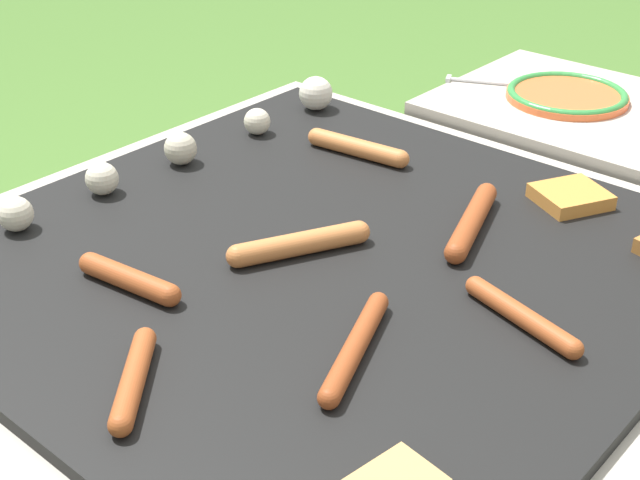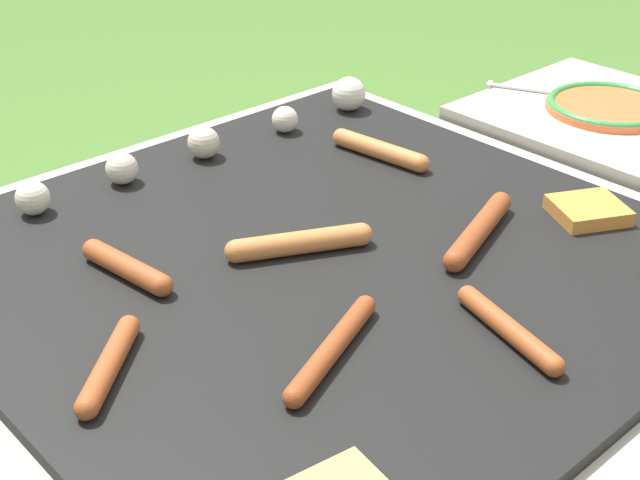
% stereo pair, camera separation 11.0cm
% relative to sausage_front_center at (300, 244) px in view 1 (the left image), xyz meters
% --- Properties ---
extents(grill, '(0.97, 0.97, 0.41)m').
position_rel_sausage_front_center_xyz_m(grill, '(0.02, -0.02, -0.22)').
color(grill, '#B2AA9E').
rests_on(grill, ground_plane).
extents(side_ledge, '(0.40, 0.52, 0.41)m').
position_rel_sausage_front_center_xyz_m(side_ledge, '(0.71, -0.05, -0.22)').
color(side_ledge, '#B2AA9E').
rests_on(side_ledge, ground_plane).
extents(sausage_front_right, '(0.13, 0.11, 0.02)m').
position_rel_sausage_front_center_xyz_m(sausage_front_right, '(-0.30, -0.05, -0.00)').
color(sausage_front_right, '#A34C23').
rests_on(sausage_front_right, grill).
extents(sausage_back_center, '(0.06, 0.17, 0.02)m').
position_rel_sausage_front_center_xyz_m(sausage_back_center, '(0.05, -0.29, -0.00)').
color(sausage_back_center, '#A34C23').
rests_on(sausage_back_center, grill).
extents(sausage_back_left, '(0.05, 0.18, 0.03)m').
position_rel_sausage_front_center_xyz_m(sausage_back_left, '(0.28, 0.13, -0.00)').
color(sausage_back_left, '#C6753D').
rests_on(sausage_back_left, grill).
extents(sausage_back_right, '(0.19, 0.09, 0.03)m').
position_rel_sausage_front_center_xyz_m(sausage_back_right, '(0.19, -0.13, -0.00)').
color(sausage_back_right, '#93421E').
rests_on(sausage_back_right, grill).
extents(sausage_front_center, '(0.17, 0.10, 0.03)m').
position_rel_sausage_front_center_xyz_m(sausage_front_center, '(0.00, 0.00, 0.00)').
color(sausage_front_center, '#C6753D').
rests_on(sausage_front_center, grill).
extents(sausage_mid_right, '(0.19, 0.09, 0.02)m').
position_rel_sausage_front_center_xyz_m(sausage_mid_right, '(-0.12, -0.18, -0.00)').
color(sausage_mid_right, '#93421E').
rests_on(sausage_mid_right, grill).
extents(sausage_front_left, '(0.04, 0.15, 0.03)m').
position_rel_sausage_front_center_xyz_m(sausage_front_left, '(-0.19, 0.10, -0.00)').
color(sausage_front_left, '#A34C23').
rests_on(sausage_front_left, grill).
extents(bread_slice_right, '(0.12, 0.12, 0.02)m').
position_rel_sausage_front_center_xyz_m(bread_slice_right, '(0.35, -0.19, -0.00)').
color(bread_slice_right, '#D18438').
rests_on(bread_slice_right, grill).
extents(mushroom_row, '(0.78, 0.07, 0.06)m').
position_rel_sausage_front_center_xyz_m(mushroom_row, '(0.04, 0.32, 0.01)').
color(mushroom_row, beige).
rests_on(mushroom_row, grill).
extents(plate_colorful, '(0.21, 0.21, 0.02)m').
position_rel_sausage_front_center_xyz_m(plate_colorful, '(0.71, 0.00, -0.01)').
color(plate_colorful, orange).
rests_on(plate_colorful, side_ledge).
extents(fork_utensil, '(0.10, 0.18, 0.01)m').
position_rel_sausage_front_center_xyz_m(fork_utensil, '(0.69, 0.15, -0.01)').
color(fork_utensil, silver).
rests_on(fork_utensil, side_ledge).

